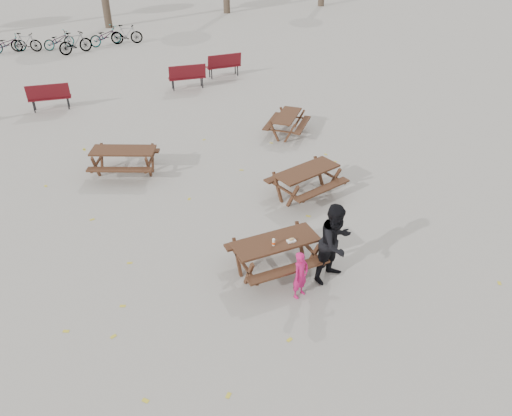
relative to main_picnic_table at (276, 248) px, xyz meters
name	(u,v)px	position (x,y,z in m)	size (l,w,h in m)	color
ground	(275,270)	(0.00, 0.00, -0.59)	(80.00, 80.00, 0.00)	gray
main_picnic_table	(276,248)	(0.00, 0.00, 0.00)	(1.80, 1.45, 0.78)	#331B12
food_tray	(291,241)	(0.27, -0.16, 0.21)	(0.18, 0.11, 0.04)	white
bread_roll	(291,239)	(0.27, -0.16, 0.25)	(0.14, 0.06, 0.05)	tan
soda_bottle	(274,242)	(-0.12, -0.12, 0.26)	(0.07, 0.07, 0.17)	silver
child	(301,275)	(0.09, -0.92, -0.06)	(0.38, 0.25, 1.05)	#C71861
adult	(335,243)	(0.99, -0.70, 0.30)	(0.86, 0.67, 1.77)	black
picnic_table_east	(306,183)	(2.14, 2.48, -0.20)	(1.78, 1.43, 0.77)	#331B12
picnic_table_north	(125,162)	(-1.99, 5.67, -0.20)	(1.78, 1.43, 0.77)	#331B12
picnic_table_far	(287,125)	(3.52, 6.24, -0.25)	(1.56, 1.26, 0.67)	#331B12
park_bench_row	(112,86)	(-1.13, 12.06, -0.07)	(12.25, 1.90, 1.03)	maroon
bicycle_row	(70,40)	(-1.68, 20.38, -0.11)	(7.50, 2.41, 1.05)	black
fallen_leaves	(250,208)	(0.50, 2.50, -0.58)	(11.00, 11.00, 0.01)	gold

